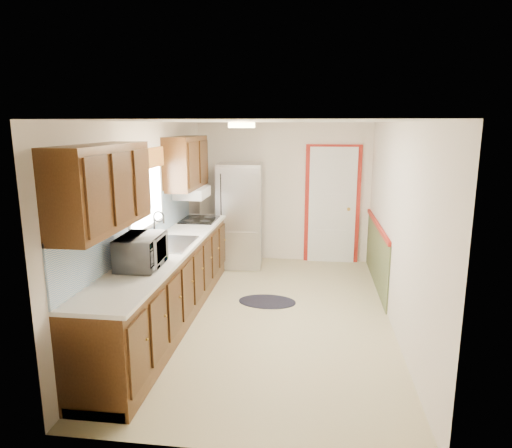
# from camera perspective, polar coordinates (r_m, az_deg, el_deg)

# --- Properties ---
(room_shell) EXTENTS (3.20, 5.20, 2.52)m
(room_shell) POSITION_cam_1_polar(r_m,az_deg,el_deg) (5.54, 1.66, 0.17)
(room_shell) COLOR tan
(room_shell) RESTS_ON ground
(kitchen_run) EXTENTS (0.63, 4.00, 2.20)m
(kitchen_run) POSITION_cam_1_polar(r_m,az_deg,el_deg) (5.61, -11.35, -4.02)
(kitchen_run) COLOR #39200D
(kitchen_run) RESTS_ON ground
(back_wall_trim) EXTENTS (1.12, 2.30, 2.08)m
(back_wall_trim) POSITION_cam_1_polar(r_m,az_deg,el_deg) (7.75, 10.59, 1.14)
(back_wall_trim) COLOR maroon
(back_wall_trim) RESTS_ON ground
(ceiling_fixture) EXTENTS (0.30, 0.30, 0.06)m
(ceiling_fixture) POSITION_cam_1_polar(r_m,az_deg,el_deg) (5.25, -1.81, 12.27)
(ceiling_fixture) COLOR #FFD88C
(ceiling_fixture) RESTS_ON room_shell
(microwave) EXTENTS (0.36, 0.61, 0.40)m
(microwave) POSITION_cam_1_polar(r_m,az_deg,el_deg) (4.78, -14.17, -2.91)
(microwave) COLOR white
(microwave) RESTS_ON kitchen_run
(refrigerator) EXTENTS (0.77, 0.75, 1.74)m
(refrigerator) POSITION_cam_1_polar(r_m,az_deg,el_deg) (7.68, -2.04, 1.10)
(refrigerator) COLOR #B7B7BC
(refrigerator) RESTS_ON ground
(rug) EXTENTS (0.80, 0.53, 0.01)m
(rug) POSITION_cam_1_polar(r_m,az_deg,el_deg) (6.30, 1.41, -9.67)
(rug) COLOR black
(rug) RESTS_ON ground
(cooktop) EXTENTS (0.51, 0.62, 0.02)m
(cooktop) POSITION_cam_1_polar(r_m,az_deg,el_deg) (6.99, -7.10, 0.56)
(cooktop) COLOR black
(cooktop) RESTS_ON kitchen_run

